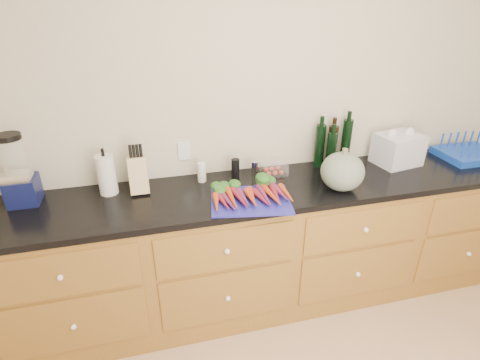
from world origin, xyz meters
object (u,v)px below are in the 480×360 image
object	(u,v)px
carrots	(249,193)
blender_appliance	(18,174)
dish_rack	(469,152)
paper_towel	(107,175)
tomato_box	(274,169)
cutting_board	(251,200)
squash	(342,172)
knife_block	(139,175)

from	to	relation	value
carrots	blender_appliance	xyz separation A→B (m)	(-1.30, 0.28, 0.15)
dish_rack	paper_towel	bearing A→B (deg)	178.25
tomato_box	dish_rack	world-z (taller)	dish_rack
cutting_board	squash	size ratio (longest dim) A/B	1.73
cutting_board	carrots	distance (m)	0.05
knife_block	cutting_board	bearing A→B (deg)	-25.15
tomato_box	dish_rack	size ratio (longest dim) A/B	0.40
squash	blender_appliance	distance (m)	1.93
paper_towel	cutting_board	bearing A→B (deg)	-21.14
cutting_board	tomato_box	distance (m)	0.42
cutting_board	dish_rack	bearing A→B (deg)	7.66
knife_block	carrots	bearing A→B (deg)	-22.45
carrots	blender_appliance	world-z (taller)	blender_appliance
squash	tomato_box	xyz separation A→B (m)	(-0.34, 0.32, -0.08)
blender_appliance	paper_towel	world-z (taller)	blender_appliance
blender_appliance	carrots	bearing A→B (deg)	-12.19
knife_block	dish_rack	bearing A→B (deg)	-1.42
cutting_board	blender_appliance	bearing A→B (deg)	166.30
paper_towel	tomato_box	bearing A→B (deg)	0.53
blender_appliance	tomato_box	world-z (taller)	blender_appliance
carrots	paper_towel	world-z (taller)	paper_towel
cutting_board	tomato_box	size ratio (longest dim) A/B	2.78
cutting_board	knife_block	xyz separation A→B (m)	(-0.64, 0.30, 0.11)
knife_block	dish_rack	xyz separation A→B (m)	(2.42, -0.06, -0.07)
knife_block	tomato_box	xyz separation A→B (m)	(0.90, 0.03, -0.07)
blender_appliance	dish_rack	distance (m)	3.09
cutting_board	squash	distance (m)	0.61
tomato_box	dish_rack	distance (m)	1.53
blender_appliance	knife_block	distance (m)	0.67
paper_towel	knife_block	distance (m)	0.19
carrots	tomato_box	bearing A→B (deg)	48.81
carrots	knife_block	distance (m)	0.70
carrots	dish_rack	bearing A→B (deg)	6.52
paper_towel	knife_block	xyz separation A→B (m)	(0.19, -0.02, -0.01)
knife_block	dish_rack	size ratio (longest dim) A/B	0.53
squash	knife_block	bearing A→B (deg)	166.92
tomato_box	paper_towel	bearing A→B (deg)	-179.47
paper_towel	knife_block	world-z (taller)	paper_towel
squash	blender_appliance	xyz separation A→B (m)	(-1.90, 0.31, 0.07)
carrots	squash	size ratio (longest dim) A/B	1.71
cutting_board	dish_rack	xyz separation A→B (m)	(1.79, 0.24, 0.03)
squash	blender_appliance	bearing A→B (deg)	170.88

